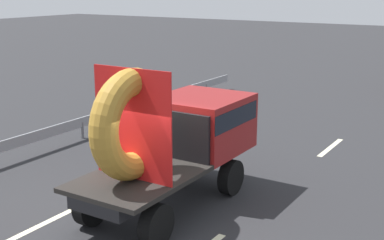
{
  "coord_description": "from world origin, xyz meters",
  "views": [
    {
      "loc": [
        6.65,
        -8.22,
        4.93
      ],
      "look_at": [
        0.26,
        1.91,
        1.83
      ],
      "focal_mm": 48.94,
      "sensor_mm": 36.0,
      "label": 1
    }
  ],
  "objects": [
    {
      "name": "ground_plane",
      "position": [
        0.0,
        0.0,
        0.0
      ],
      "size": [
        120.0,
        120.0,
        0.0
      ],
      "primitive_type": "plane",
      "color": "#28282B"
    },
    {
      "name": "guardrail",
      "position": [
        -5.3,
        5.92,
        0.53
      ],
      "size": [
        0.1,
        15.98,
        0.71
      ],
      "color": "gray",
      "rests_on": "ground_plane"
    },
    {
      "name": "flatbed_truck",
      "position": [
        0.26,
        1.36,
        1.63
      ],
      "size": [
        2.02,
        4.99,
        3.37
      ],
      "color": "black",
      "rests_on": "ground_plane"
    },
    {
      "name": "lane_dash_right_far",
      "position": [
        1.99,
        7.29,
        0.0
      ],
      "size": [
        0.16,
        2.12,
        0.01
      ],
      "primitive_type": "cube",
      "rotation": [
        0.0,
        0.0,
        1.57
      ],
      "color": "beige",
      "rests_on": "ground_plane"
    },
    {
      "name": "lane_dash_left_near",
      "position": [
        -1.48,
        -1.37,
        0.0
      ],
      "size": [
        0.16,
        2.65,
        0.01
      ],
      "primitive_type": "cube",
      "rotation": [
        0.0,
        0.0,
        1.57
      ],
      "color": "beige",
      "rests_on": "ground_plane"
    },
    {
      "name": "lane_dash_left_far",
      "position": [
        -1.48,
        6.71,
        0.0
      ],
      "size": [
        0.16,
        2.06,
        0.01
      ],
      "primitive_type": "cube",
      "rotation": [
        0.0,
        0.0,
        1.57
      ],
      "color": "beige",
      "rests_on": "ground_plane"
    }
  ]
}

